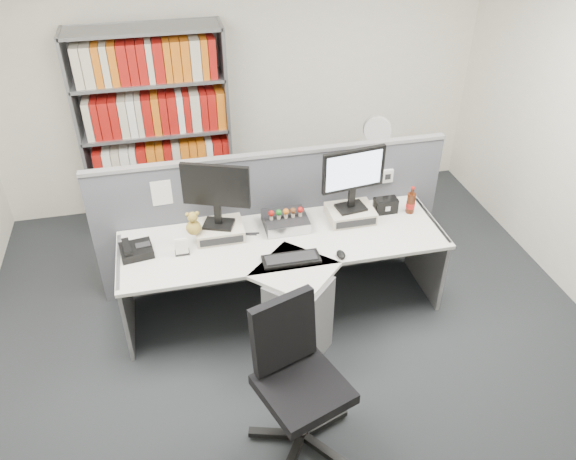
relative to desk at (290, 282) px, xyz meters
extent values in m
plane|color=#2B2F33|center=(0.00, -0.60, -0.46)|extent=(5.50, 5.50, 0.00)
cube|color=white|center=(0.00, 2.15, 0.89)|extent=(5.00, 0.04, 2.70)
cube|color=white|center=(0.00, -0.60, 2.24)|extent=(5.00, 5.50, 0.04)
cube|color=#54565F|center=(0.00, 0.65, 0.17)|extent=(3.00, 0.05, 1.25)
cube|color=#99989D|center=(0.00, 0.65, 0.80)|extent=(3.00, 0.07, 0.03)
cube|color=white|center=(0.95, 0.62, 0.49)|extent=(0.22, 0.04, 0.12)
cube|color=white|center=(-0.90, 0.63, 0.59)|extent=(0.16, 0.00, 0.22)
cube|color=white|center=(-0.50, 0.63, 0.59)|extent=(0.16, 0.00, 0.22)
cube|color=white|center=(0.70, 0.63, 0.59)|extent=(0.16, 0.00, 0.22)
cube|color=silver|center=(0.00, 0.22, 0.25)|extent=(2.60, 0.80, 0.03)
cube|color=silver|center=(0.00, -0.18, 0.25)|extent=(0.74, 0.74, 0.03)
cube|color=gray|center=(0.00, -0.30, -0.11)|extent=(0.57, 0.57, 0.69)
cube|color=gray|center=(-1.28, 0.22, -0.10)|extent=(0.03, 0.70, 0.72)
cube|color=gray|center=(1.28, 0.22, -0.10)|extent=(0.03, 0.70, 0.72)
cube|color=gray|center=(0.00, 0.58, -0.11)|extent=(2.50, 0.02, 0.45)
cube|color=beige|center=(-0.49, 0.38, 0.31)|extent=(0.38, 0.30, 0.10)
cube|color=black|center=(-0.49, 0.23, 0.31)|extent=(0.34, 0.01, 0.06)
cube|color=beige|center=(0.61, 0.38, 0.31)|extent=(0.38, 0.30, 0.10)
cube|color=black|center=(0.61, 0.23, 0.31)|extent=(0.34, 0.01, 0.06)
cube|color=black|center=(-0.49, 0.38, 0.37)|extent=(0.28, 0.24, 0.02)
cube|color=black|center=(-0.49, 0.38, 0.47)|extent=(0.06, 0.05, 0.19)
cube|color=black|center=(-0.49, 0.38, 0.73)|extent=(0.51, 0.22, 0.35)
cube|color=#C9DFFB|center=(-0.48, 0.37, 0.73)|extent=(0.45, 0.17, 0.30)
cube|color=black|center=(0.61, 0.38, 0.37)|extent=(0.25, 0.20, 0.02)
cube|color=black|center=(0.61, 0.38, 0.47)|extent=(0.06, 0.04, 0.19)
cube|color=black|center=(0.61, 0.38, 0.73)|extent=(0.53, 0.11, 0.35)
cube|color=#C9DFFB|center=(0.61, 0.37, 0.73)|extent=(0.47, 0.07, 0.30)
cube|color=black|center=(0.06, 0.40, 0.31)|extent=(0.35, 0.31, 0.09)
cube|color=silver|center=(0.06, 0.24, 0.31)|extent=(0.35, 0.01, 0.09)
cylinder|color=beige|center=(-0.06, 0.38, 0.38)|extent=(0.03, 0.03, 0.03)
sphere|color=#A5140F|center=(-0.06, 0.38, 0.42)|extent=(0.05, 0.05, 0.05)
cylinder|color=beige|center=(0.00, 0.38, 0.38)|extent=(0.03, 0.03, 0.03)
sphere|color=#19721E|center=(0.00, 0.38, 0.42)|extent=(0.05, 0.05, 0.05)
cylinder|color=beige|center=(0.06, 0.38, 0.38)|extent=(0.03, 0.03, 0.03)
sphere|color=orange|center=(0.06, 0.38, 0.42)|extent=(0.05, 0.05, 0.05)
cylinder|color=beige|center=(0.12, 0.38, 0.38)|extent=(0.03, 0.03, 0.03)
sphere|color=#593319|center=(0.12, 0.38, 0.42)|extent=(0.05, 0.05, 0.05)
cylinder|color=beige|center=(0.18, 0.38, 0.38)|extent=(0.03, 0.03, 0.03)
sphere|color=#A5140F|center=(0.18, 0.38, 0.42)|extent=(0.05, 0.05, 0.05)
cube|color=black|center=(0.00, -0.06, 0.28)|extent=(0.44, 0.17, 0.02)
cube|color=black|center=(0.00, -0.06, 0.29)|extent=(0.39, 0.12, 0.01)
ellipsoid|color=black|center=(0.38, -0.10, 0.28)|extent=(0.07, 0.11, 0.04)
cube|color=black|center=(-1.14, 0.28, 0.30)|extent=(0.27, 0.25, 0.07)
cube|color=black|center=(-1.21, 0.27, 0.35)|extent=(0.08, 0.20, 0.04)
cube|color=black|center=(-1.09, 0.29, 0.33)|extent=(0.12, 0.08, 0.01)
cube|color=black|center=(-0.80, 0.21, 0.27)|extent=(0.11, 0.07, 0.02)
cube|color=white|center=(-0.80, 0.19, 0.34)|extent=(0.10, 0.04, 0.11)
cube|color=white|center=(-0.80, 0.23, 0.34)|extent=(0.10, 0.04, 0.11)
sphere|color=#A28836|center=(-0.69, 0.31, 0.42)|extent=(0.12, 0.12, 0.12)
sphere|color=#A28836|center=(-0.69, 0.31, 0.52)|extent=(0.08, 0.08, 0.08)
sphere|color=#A28836|center=(-0.73, 0.31, 0.55)|extent=(0.03, 0.03, 0.03)
sphere|color=#A28836|center=(-0.65, 0.31, 0.55)|extent=(0.03, 0.03, 0.03)
cube|color=black|center=(0.93, 0.42, 0.33)|extent=(0.19, 0.11, 0.13)
cylinder|color=#3F190A|center=(1.14, 0.36, 0.36)|extent=(0.07, 0.07, 0.18)
cylinder|color=#A5140F|center=(1.14, 0.36, 0.33)|extent=(0.08, 0.08, 0.05)
cylinder|color=#3F190A|center=(1.14, 0.36, 0.47)|extent=(0.03, 0.03, 0.05)
cylinder|color=#A5140F|center=(1.14, 0.36, 0.50)|extent=(0.03, 0.03, 0.01)
cube|color=gray|center=(-1.59, 1.85, 0.54)|extent=(0.03, 0.40, 2.00)
cube|color=gray|center=(-0.21, 1.85, 0.54)|extent=(0.03, 0.40, 2.00)
cube|color=gray|center=(-0.90, 2.04, 0.54)|extent=(1.40, 0.02, 2.00)
cube|color=gray|center=(-0.90, 1.85, -0.44)|extent=(1.38, 0.40, 0.03)
cube|color=gray|center=(-0.90, 1.85, 0.06)|extent=(1.38, 0.40, 0.03)
cube|color=gray|center=(-0.90, 1.85, 0.56)|extent=(1.38, 0.40, 0.03)
cube|color=gray|center=(-0.90, 1.85, 1.06)|extent=(1.38, 0.40, 0.03)
cube|color=gray|center=(-0.90, 1.85, 1.52)|extent=(1.38, 0.40, 0.03)
cube|color=#A5140F|center=(-0.90, 1.82, -0.24)|extent=(1.24, 0.28, 0.36)
cube|color=orange|center=(-0.90, 1.82, 0.26)|extent=(1.24, 0.28, 0.36)
cube|color=beige|center=(-0.90, 1.82, 0.76)|extent=(1.24, 0.28, 0.36)
cube|color=white|center=(-0.90, 1.82, 1.26)|extent=(1.24, 0.28, 0.36)
cube|color=gray|center=(1.20, 1.40, -0.11)|extent=(0.45, 0.60, 0.70)
cube|color=black|center=(1.20, 1.10, 0.06)|extent=(0.40, 0.02, 0.28)
cube|color=black|center=(1.20, 1.10, -0.26)|extent=(0.40, 0.02, 0.28)
cylinder|color=white|center=(1.20, 1.40, 0.26)|extent=(0.16, 0.16, 0.03)
cylinder|color=white|center=(1.20, 1.40, 0.35)|extent=(0.03, 0.03, 0.16)
cylinder|color=white|center=(1.20, 1.39, 0.56)|extent=(0.26, 0.15, 0.27)
cylinder|color=silver|center=(1.20, 1.41, 0.56)|extent=(0.26, 0.14, 0.27)
cylinder|color=silver|center=(-0.17, -1.10, -0.18)|extent=(0.05, 0.05, 0.44)
cube|color=black|center=(-0.17, -1.10, 0.06)|extent=(0.64, 0.64, 0.08)
cube|color=black|center=(-0.24, -0.89, 0.37)|extent=(0.45, 0.26, 0.51)
cube|color=black|center=(0.02, -1.04, -0.41)|extent=(0.33, 0.16, 0.04)
cylinder|color=black|center=(0.14, -0.99, -0.42)|extent=(0.05, 0.05, 0.03)
cube|color=black|center=(-0.17, -0.91, -0.41)|extent=(0.06, 0.33, 0.04)
cylinder|color=black|center=(-0.18, -0.77, -0.42)|extent=(0.05, 0.05, 0.03)
cube|color=black|center=(-0.36, -1.05, -0.41)|extent=(0.33, 0.15, 0.04)
cylinder|color=black|center=(-0.48, -1.01, -0.42)|extent=(0.05, 0.05, 0.03)
cube|color=black|center=(-0.28, -1.27, -0.41)|extent=(0.23, 0.30, 0.04)
cube|color=black|center=(-0.05, -1.26, -0.41)|extent=(0.24, 0.29, 0.04)
camera|label=1|loc=(-0.79, -3.38, 2.91)|focal=35.48mm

